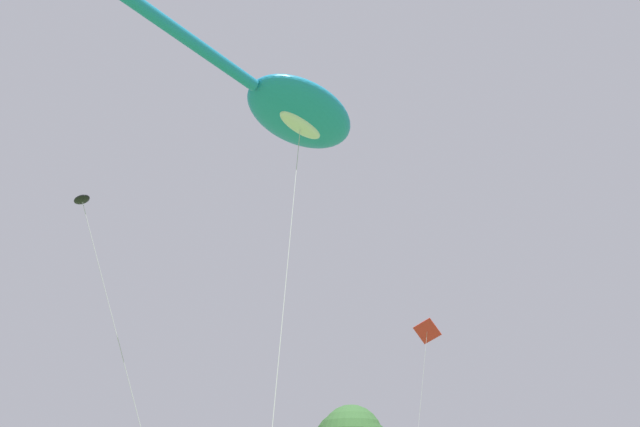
{
  "coord_description": "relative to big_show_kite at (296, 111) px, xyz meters",
  "views": [
    {
      "loc": [
        -6.78,
        1.26,
        1.95
      ],
      "look_at": [
        -2.77,
        8.15,
        6.48
      ],
      "focal_mm": 27.76,
      "sensor_mm": 36.0,
      "label": 1
    }
  ],
  "objects": [
    {
      "name": "small_kite_diamond_red",
      "position": [
        -6.08,
        2.79,
        -4.56
      ],
      "size": [
        4.53,
        2.17,
        10.37
      ],
      "rotation": [
        0.0,
        0.0,
        -1.36
      ],
      "color": "black",
      "rests_on": "ground"
    },
    {
      "name": "big_show_kite",
      "position": [
        0.0,
        0.0,
        0.0
      ],
      "size": [
        10.18,
        4.72,
        15.16
      ],
      "rotation": [
        0.0,
        0.0,
        0.3
      ],
      "color": "#1E8CBF",
      "rests_on": "ground"
    },
    {
      "name": "small_kite_tiny_distant",
      "position": [
        10.1,
        5.18,
        -5.87
      ],
      "size": [
        2.49,
        0.93,
        9.43
      ],
      "rotation": [
        0.0,
        0.0,
        0.07
      ],
      "color": "red",
      "rests_on": "ground"
    }
  ]
}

